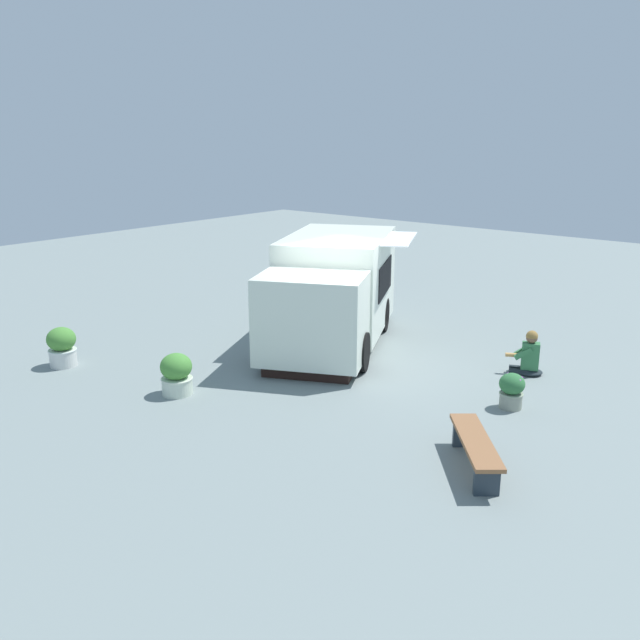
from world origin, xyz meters
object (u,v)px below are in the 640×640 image
(person_customer, at_px, (529,357))
(plaza_bench, at_px, (475,446))
(planter_flowering_far, at_px, (177,374))
(planter_flowering_near, at_px, (512,390))
(food_truck, at_px, (332,294))
(planter_flowering_side, at_px, (62,346))

(person_customer, bearing_deg, plaza_bench, -76.99)
(planter_flowering_far, height_order, plaza_bench, planter_flowering_far)
(person_customer, relative_size, planter_flowering_near, 1.42)
(food_truck, height_order, planter_flowering_near, food_truck)
(plaza_bench, bearing_deg, planter_flowering_side, -171.23)
(planter_flowering_near, relative_size, plaza_bench, 0.39)
(person_customer, distance_m, planter_flowering_near, 1.87)
(food_truck, distance_m, person_customer, 4.40)
(plaza_bench, bearing_deg, planter_flowering_near, 102.25)
(person_customer, height_order, plaza_bench, person_customer)
(food_truck, relative_size, planter_flowering_far, 6.97)
(planter_flowering_side, relative_size, plaza_bench, 0.50)
(planter_flowering_side, height_order, plaza_bench, planter_flowering_side)
(plaza_bench, bearing_deg, planter_flowering_far, -171.40)
(planter_flowering_side, xyz_separation_m, plaza_bench, (8.53, 1.32, -0.06))
(food_truck, relative_size, plaza_bench, 3.31)
(food_truck, xyz_separation_m, planter_flowering_near, (4.70, -0.96, -0.81))
(planter_flowering_far, xyz_separation_m, plaza_bench, (5.51, 0.83, -0.03))
(food_truck, height_order, planter_flowering_far, food_truck)
(planter_flowering_far, distance_m, planter_flowering_side, 3.06)
(person_customer, relative_size, planter_flowering_far, 1.16)
(planter_flowering_near, relative_size, planter_flowering_side, 0.78)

